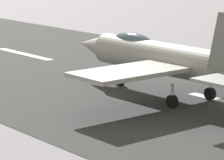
# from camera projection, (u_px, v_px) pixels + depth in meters

# --- Properties ---
(fighter_jet) EXTENTS (16.93, 14.87, 5.67)m
(fighter_jet) POSITION_uv_depth(u_px,v_px,m) (170.00, 59.00, 39.57)
(fighter_jet) COLOR gray
(fighter_jet) RESTS_ON ground
(crew_person) EXTENTS (0.65, 0.43, 1.57)m
(crew_person) POSITION_uv_depth(u_px,v_px,m) (101.00, 45.00, 56.67)
(crew_person) COLOR #1E2338
(crew_person) RESTS_ON ground
(marker_cone_mid) EXTENTS (0.44, 0.44, 0.55)m
(marker_cone_mid) POSITION_uv_depth(u_px,v_px,m) (218.00, 54.00, 54.76)
(marker_cone_mid) COLOR orange
(marker_cone_mid) RESTS_ON ground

